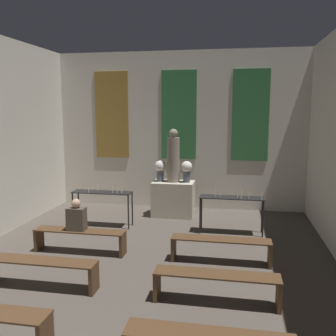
{
  "coord_description": "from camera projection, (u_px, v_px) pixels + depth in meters",
  "views": [
    {
      "loc": [
        1.64,
        -0.42,
        2.86
      ],
      "look_at": [
        0.0,
        8.57,
        1.44
      ],
      "focal_mm": 40.0,
      "sensor_mm": 36.0,
      "label": 1
    }
  ],
  "objects": [
    {
      "name": "flower_vase_left",
      "position": [
        160.0,
        169.0,
        10.11
      ],
      "size": [
        0.3,
        0.3,
        0.57
      ],
      "color": "#4C5666",
      "rests_on": "altar"
    },
    {
      "name": "person_seated",
      "position": [
        76.0,
        217.0,
        7.49
      ],
      "size": [
        0.36,
        0.24,
        0.64
      ],
      "color": "#4C4238",
      "rests_on": "pew_back_left"
    },
    {
      "name": "pew_third_right",
      "position": [
        216.0,
        282.0,
        5.54
      ],
      "size": [
        1.86,
        0.36,
        0.47
      ],
      "color": "#4C331E",
      "rests_on": "ground_plane"
    },
    {
      "name": "pew_back_left",
      "position": [
        80.0,
        236.0,
        7.54
      ],
      "size": [
        1.86,
        0.36,
        0.47
      ],
      "color": "#4C331E",
      "rests_on": "ground_plane"
    },
    {
      "name": "candle_rack_right",
      "position": [
        232.0,
        202.0,
        8.67
      ],
      "size": [
        1.48,
        0.4,
        1.06
      ],
      "color": "black",
      "rests_on": "ground_plane"
    },
    {
      "name": "pew_third_left",
      "position": [
        41.0,
        268.0,
        6.04
      ],
      "size": [
        1.86,
        0.36,
        0.47
      ],
      "color": "#4C331E",
      "rests_on": "ground_plane"
    },
    {
      "name": "pew_back_right",
      "position": [
        221.0,
        245.0,
        7.04
      ],
      "size": [
        1.86,
        0.36,
        0.47
      ],
      "color": "#4C331E",
      "rests_on": "ground_plane"
    },
    {
      "name": "candle_rack_left",
      "position": [
        102.0,
        197.0,
        9.24
      ],
      "size": [
        1.48,
        0.4,
        1.06
      ],
      "color": "black",
      "rests_on": "ground_plane"
    },
    {
      "name": "wall_back",
      "position": [
        179.0,
        130.0,
        10.87
      ],
      "size": [
        7.43,
        0.16,
        4.52
      ],
      "color": "silver",
      "rests_on": "ground_plane"
    },
    {
      "name": "flower_vase_right",
      "position": [
        187.0,
        169.0,
        9.98
      ],
      "size": [
        0.3,
        0.3,
        0.57
      ],
      "color": "#4C5666",
      "rests_on": "altar"
    },
    {
      "name": "statue",
      "position": [
        173.0,
        158.0,
        10.0
      ],
      "size": [
        0.33,
        0.33,
        1.42
      ],
      "color": "gray",
      "rests_on": "altar"
    },
    {
      "name": "altar",
      "position": [
        173.0,
        199.0,
        10.17
      ],
      "size": [
        1.11,
        0.69,
        0.94
      ],
      "color": "#BCB29E",
      "rests_on": "ground_plane"
    }
  ]
}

